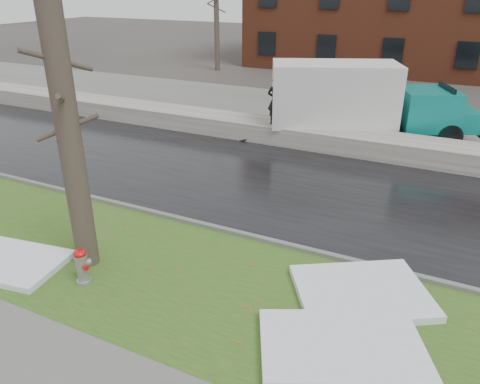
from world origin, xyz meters
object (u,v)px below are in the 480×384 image
at_px(fire_hydrant, 82,264).
at_px(tree, 68,131).
at_px(worker, 276,101).
at_px(box_truck, 358,101).

distance_m(fire_hydrant, tree, 2.79).
bearing_deg(fire_hydrant, worker, 105.23).
relative_size(fire_hydrant, box_truck, 0.09).
height_order(tree, worker, tree).
distance_m(tree, box_truck, 12.29).
xyz_separation_m(tree, box_truck, (3.27, 11.75, -1.53)).
distance_m(fire_hydrant, worker, 10.79).
relative_size(tree, box_truck, 0.68).
height_order(fire_hydrant, tree, tree).
distance_m(tree, worker, 10.19).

